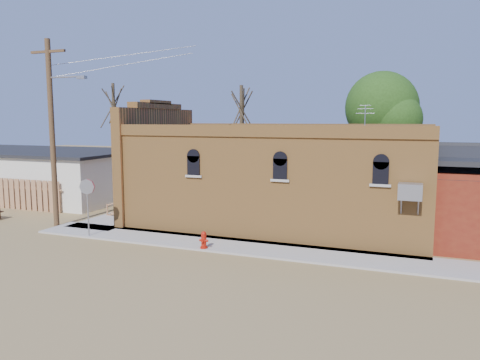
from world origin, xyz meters
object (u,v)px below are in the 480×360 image
(fire_hydrant, at_px, (204,240))
(trash_barrel, at_px, (151,207))
(brick_bar, at_px, (274,178))
(stop_sign, at_px, (87,192))
(utility_pole, at_px, (53,129))

(fire_hydrant, distance_m, trash_barrel, 7.70)
(brick_bar, xyz_separation_m, stop_sign, (-6.91, -5.49, -0.30))
(trash_barrel, bearing_deg, brick_bar, 2.78)
(utility_pole, bearing_deg, fire_hydrant, -8.00)
(utility_pole, relative_size, trash_barrel, 12.43)
(utility_pole, height_order, fire_hydrant, utility_pole)
(brick_bar, distance_m, stop_sign, 8.83)
(brick_bar, relative_size, utility_pole, 1.82)
(utility_pole, bearing_deg, trash_barrel, 54.29)
(utility_pole, distance_m, stop_sign, 4.15)
(brick_bar, relative_size, fire_hydrant, 23.58)
(brick_bar, height_order, stop_sign, brick_bar)
(utility_pole, xyz_separation_m, stop_sign, (2.88, -1.20, -2.73))
(utility_pole, height_order, trash_barrel, utility_pole)
(trash_barrel, bearing_deg, fire_hydrant, -42.07)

